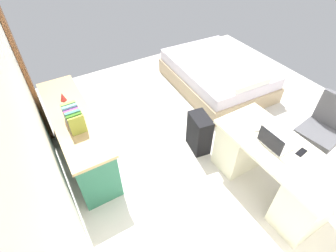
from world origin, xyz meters
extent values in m
plane|color=beige|center=(0.00, 0.00, 0.00)|extent=(5.34, 5.34, 0.00)
cube|color=white|center=(0.00, 2.04, 1.43)|extent=(4.34, 0.10, 2.86)
cube|color=brown|center=(1.62, 1.96, 1.02)|extent=(0.88, 0.05, 2.04)
cube|color=beige|center=(-1.05, -0.09, 0.71)|extent=(1.44, 0.66, 0.04)
cube|color=beige|center=(-1.54, -0.09, 0.34)|extent=(0.40, 0.59, 0.69)
cube|color=beige|center=(-0.56, -0.09, 0.34)|extent=(0.40, 0.59, 0.69)
cylinder|color=black|center=(-0.99, -0.96, 0.02)|extent=(0.52, 0.52, 0.04)
cylinder|color=black|center=(-0.99, -0.96, 0.21)|extent=(0.06, 0.06, 0.42)
cube|color=#4C4C51|center=(-0.99, -0.96, 0.46)|extent=(0.52, 0.52, 0.08)
cube|color=#4C4C51|center=(-0.96, -1.15, 0.72)|extent=(0.44, 0.12, 0.44)
cube|color=#28664C|center=(0.64, 1.66, 0.34)|extent=(1.76, 0.44, 0.69)
cube|color=tan|center=(0.64, 1.66, 0.71)|extent=(1.80, 0.48, 0.04)
cube|color=#225641|center=(0.25, 1.43, 0.19)|extent=(0.67, 0.01, 0.24)
cube|color=#225641|center=(1.04, 1.43, 0.19)|extent=(0.67, 0.01, 0.24)
cube|color=tan|center=(1.04, -0.98, 0.14)|extent=(1.98, 1.51, 0.28)
cube|color=silver|center=(1.04, -0.98, 0.38)|extent=(1.91, 1.44, 0.20)
cube|color=white|center=(0.38, -0.94, 0.53)|extent=(0.52, 0.71, 0.10)
cube|color=black|center=(-0.06, 0.22, 0.28)|extent=(0.39, 0.28, 0.56)
cube|color=silver|center=(-0.97, -0.08, 0.73)|extent=(0.31, 0.22, 0.02)
cube|color=black|center=(-0.97, 0.03, 0.84)|extent=(0.31, 0.01, 0.19)
ellipsoid|color=white|center=(-0.71, -0.08, 0.74)|extent=(0.06, 0.10, 0.03)
cube|color=black|center=(-1.19, -0.22, 0.73)|extent=(0.08, 0.14, 0.01)
cube|color=olive|center=(0.26, 1.66, 0.84)|extent=(0.02, 0.17, 0.23)
cube|color=#2C185C|center=(0.30, 1.66, 0.82)|extent=(0.04, 0.17, 0.19)
cube|color=#326A1A|center=(0.34, 1.66, 0.83)|extent=(0.04, 0.17, 0.21)
cube|color=#3F7D75|center=(0.38, 1.66, 0.84)|extent=(0.04, 0.17, 0.23)
cube|color=#985144|center=(0.42, 1.66, 0.83)|extent=(0.04, 0.17, 0.21)
cube|color=purple|center=(0.46, 1.66, 0.83)|extent=(0.03, 0.17, 0.20)
cube|color=#63A6AD|center=(0.50, 1.66, 0.84)|extent=(0.04, 0.17, 0.23)
cube|color=teal|center=(0.54, 1.66, 0.83)|extent=(0.03, 0.17, 0.20)
cube|color=#86B047|center=(0.58, 1.66, 0.83)|extent=(0.04, 0.17, 0.21)
cone|color=red|center=(0.97, 1.66, 0.78)|extent=(0.08, 0.08, 0.11)
camera|label=1|loc=(-2.02, 1.88, 2.76)|focal=27.82mm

